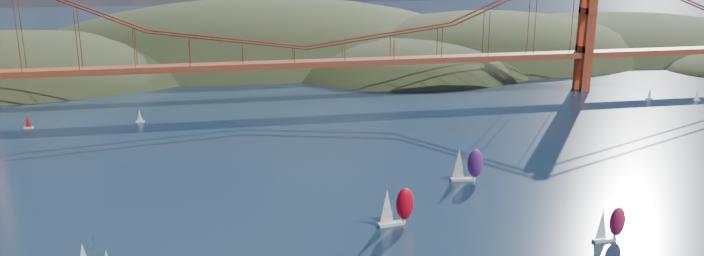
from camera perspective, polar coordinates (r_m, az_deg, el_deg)
The scene contains 9 objects.
headlands at distance 382.33m, azimuth 1.14°, elevation 4.06°, with size 725.00×225.00×96.00m.
bridge at distance 271.73m, azimuth -4.23°, elevation 8.79°, with size 552.00×12.00×55.00m.
racer_0 at distance 159.54m, azimuth 3.63°, elevation -6.48°, with size 8.84×4.33×9.95m.
racer_1 at distance 161.69m, azimuth 20.60°, elevation -7.43°, with size 7.69×3.43×8.71m.
racer_rwb at distance 189.69m, azimuth 9.51°, elevation -2.98°, with size 8.94×4.22×10.08m.
distant_boat_2 at distance 263.59m, azimuth -25.35°, elevation 0.47°, with size 3.00×2.00×4.70m.
distant_boat_3 at distance 257.59m, azimuth -17.24°, elevation 0.97°, with size 3.00×2.00×4.70m.
distant_boat_4 at distance 306.97m, azimuth 23.50°, elevation 2.67°, with size 3.00×2.00×4.70m.
distant_boat_5 at distance 312.18m, azimuth 26.75°, elevation 2.49°, with size 3.00×2.00×4.70m.
Camera 1 is at (-32.84, -87.95, 64.97)m, focal length 35.00 mm.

